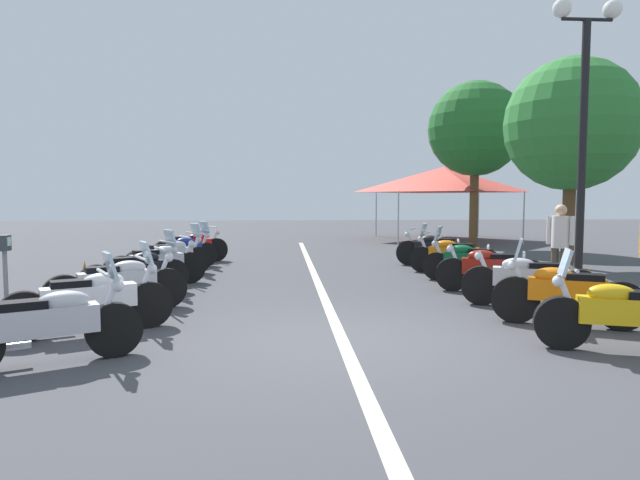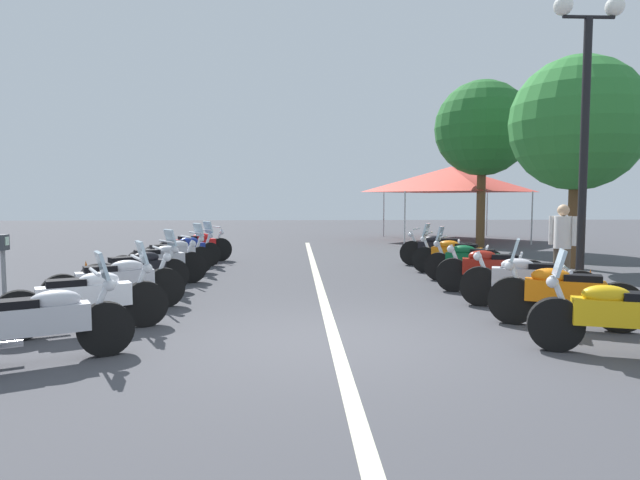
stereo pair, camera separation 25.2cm
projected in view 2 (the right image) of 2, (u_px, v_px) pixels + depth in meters
The scene contains 25 objects.
ground_plane at pixel (335, 342), 6.85m from camera, with size 80.00×80.00×0.00m, color #424247.
lane_centre_stripe at pixel (319, 284), 11.53m from camera, with size 21.86×0.16×0.01m, color beige.
motorcycle_left_row_0 at pixel (41, 322), 5.89m from camera, with size 1.08×1.83×1.20m.
motorcycle_left_row_1 at pixel (87, 298), 7.28m from camera, with size 1.14×2.01×1.21m.
motorcycle_left_row_2 at pixel (117, 283), 8.65m from camera, with size 1.14×2.02×1.01m.
motorcycle_left_row_3 at pixel (137, 271), 10.02m from camera, with size 1.32×1.73×1.22m.
motorcycle_left_row_4 at pixel (159, 263), 11.30m from camera, with size 1.13×1.86×1.01m.
motorcycle_left_row_5 at pixel (172, 256), 12.69m from camera, with size 1.41×1.76×1.22m.
motorcycle_left_row_6 at pixel (184, 251), 14.06m from camera, with size 1.47×1.79×1.21m.
motorcycle_left_row_7 at pixel (196, 246), 15.39m from camera, with size 1.17×1.95×1.02m.
motorcycle_right_row_0 at pixel (620, 315), 6.22m from camera, with size 0.93×1.98×1.21m.
motorcycle_right_row_1 at pixel (562, 294), 7.57m from camera, with size 1.02×1.90×1.23m.
motorcycle_right_row_2 at pixel (528, 280), 8.89m from camera, with size 1.01×2.09×1.01m.
motorcycle_right_row_3 at pixel (491, 269), 10.37m from camera, with size 0.91×2.04×1.01m.
motorcycle_right_row_4 at pixel (470, 261), 11.71m from camera, with size 1.11×1.87×1.20m.
motorcycle_right_row_5 at pixel (455, 255), 12.99m from camera, with size 1.16×1.96×1.21m.
motorcycle_right_row_6 at pixel (440, 249), 14.44m from camera, with size 1.12×2.01×1.01m.
street_lamp_twin_globe at pixel (586, 97), 9.38m from camera, with size 0.32×1.22×5.22m.
parking_meter at pixel (3, 262), 7.69m from camera, with size 0.19×0.14×1.29m.
traffic_cone_0 at pixel (590, 288), 9.17m from camera, with size 0.36×0.36×0.61m.
traffic_cone_1 at pixel (86, 277), 10.50m from camera, with size 0.36×0.36×0.61m.
bystander_0 at pixel (562, 240), 10.58m from camera, with size 0.41×0.39×1.69m.
roadside_tree_0 at pixel (578, 124), 13.89m from camera, with size 3.40×3.40×5.41m.
roadside_tree_1 at pixel (483, 129), 19.94m from camera, with size 3.46×3.46×6.11m.
event_tent at pixel (451, 179), 23.69m from camera, with size 5.60×5.60×3.20m.
Camera 2 is at (-6.72, 0.50, 1.79)m, focal length 30.66 mm.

